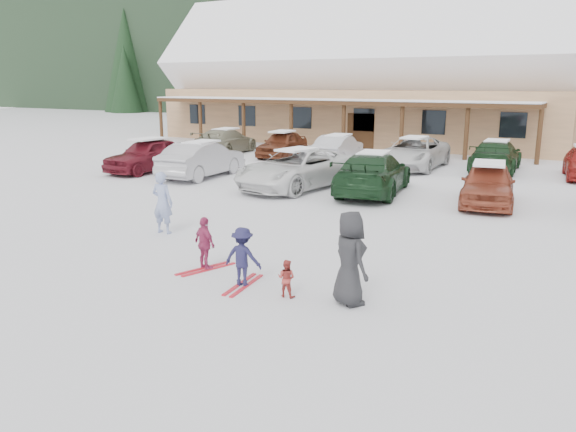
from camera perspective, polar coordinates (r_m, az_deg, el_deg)
The scene contains 21 objects.
ground at distance 12.88m, azimuth -3.38°, elevation -5.07°, with size 160.00×160.00×0.00m, color white.
day_lodge at distance 41.28m, azimuth 7.59°, elevation 13.11°, with size 29.12×12.50×10.38m.
conifer_0 at distance 51.86m, azimuth -9.69°, elevation 15.00°, with size 4.40×4.40×10.20m.
conifer_2 at distance 63.89m, azimuth -5.55°, elevation 15.81°, with size 5.28×5.28×12.24m.
adult_skier at distance 15.80m, azimuth -12.63°, elevation 1.34°, with size 0.63×0.41×1.73m, color #8896C3.
toddler_red at distance 10.96m, azimuth -0.17°, elevation -6.34°, with size 0.37×0.28×0.75m, color #AC3832.
child_navy at distance 11.49m, azimuth -4.63°, elevation -4.16°, with size 0.80×0.46×1.24m, color #1C1B3F.
skis_child_navy at distance 11.69m, azimuth -4.57°, elevation -6.98°, with size 0.20×1.40×0.03m, color red.
child_magenta at distance 12.57m, azimuth -8.44°, elevation -2.79°, with size 0.71×0.29×1.21m, color #A42E5A.
skis_child_magenta at distance 12.75m, azimuth -8.35°, elevation -5.33°, with size 0.20×1.40×0.03m, color red.
bystander_dark at distance 10.51m, azimuth 6.31°, elevation -4.29°, with size 0.88×0.57×1.79m, color #252527.
parked_car_0 at distance 27.15m, azimuth -14.00°, elevation 6.01°, with size 1.82×4.53×1.54m, color maroon.
parked_car_1 at distance 25.08m, azimuth -8.73°, elevation 5.70°, with size 1.66×4.75×1.56m, color #A8A7AC.
parked_car_2 at distance 22.13m, azimuth 0.89°, elevation 4.82°, with size 2.57×5.58×1.55m, color white.
parked_car_3 at distance 21.26m, azimuth 8.65°, elevation 4.32°, with size 2.18×5.36×1.55m, color #16341B.
parked_car_4 at distance 20.29m, azimuth 19.63°, elevation 3.09°, with size 1.70×4.22×1.44m, color brown.
parked_car_7 at distance 33.40m, azimuth -6.32°, elevation 7.56°, with size 2.03×5.00×1.45m, color gray.
parked_car_8 at distance 31.62m, azimuth -0.59°, elevation 7.31°, with size 1.70×4.22×1.44m, color brown.
parked_car_9 at distance 29.94m, azimuth 5.12°, elevation 6.87°, with size 1.48×4.25×1.40m, color #BABAC0.
parked_car_10 at distance 28.06m, azimuth 12.65°, elevation 6.28°, with size 2.51×5.44×1.51m, color silver.
parked_car_11 at distance 28.15m, azimuth 20.35°, elevation 5.73°, with size 2.03×5.00×1.45m, color #18361B.
Camera 1 is at (6.71, -10.21, 4.08)m, focal length 35.00 mm.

